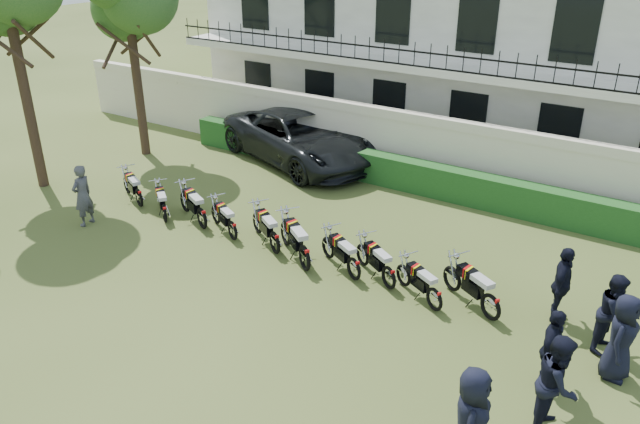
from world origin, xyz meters
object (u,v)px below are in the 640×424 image
object	(u,v)px
officer_2	(551,350)
officer_4	(614,313)
motorcycle_5	(305,252)
suv	(299,138)
motorcycle_3	(232,226)
motorcycle_4	(275,237)
officer_0	(471,420)
motorcycle_0	(139,193)
motorcycle_6	(354,264)
motorcycle_8	(435,294)
motorcycle_9	(491,301)
motorcycle_2	(202,213)
inspector	(83,195)
officer_1	(558,384)
motorcycle_7	(389,272)
officer_3	(621,337)
officer_5	(562,285)
motorcycle_1	(164,209)

from	to	relation	value
officer_2	officer_4	bearing A→B (deg)	-20.34
motorcycle_5	suv	distance (m)	7.78
motorcycle_3	motorcycle_5	size ratio (longest dim) A/B	0.90
motorcycle_4	officer_0	size ratio (longest dim) A/B	0.88
motorcycle_0	officer_4	world-z (taller)	officer_4
motorcycle_6	motorcycle_8	size ratio (longest dim) A/B	1.06
motorcycle_5	motorcycle_9	size ratio (longest dim) A/B	1.02
motorcycle_2	inspector	world-z (taller)	inspector
motorcycle_9	suv	bearing A→B (deg)	87.07
motorcycle_4	officer_1	bearing A→B (deg)	-75.51
motorcycle_7	officer_3	bearing A→B (deg)	-64.06
motorcycle_7	officer_5	size ratio (longest dim) A/B	0.90
officer_1	motorcycle_8	bearing A→B (deg)	50.30
suv	officer_2	size ratio (longest dim) A/B	3.85
motorcycle_0	officer_5	distance (m)	12.14
officer_3	officer_4	size ratio (longest dim) A/B	1.04
motorcycle_2	officer_3	world-z (taller)	officer_3
motorcycle_9	officer_2	world-z (taller)	officer_2
inspector	suv	bearing A→B (deg)	157.27
motorcycle_7	motorcycle_2	bearing A→B (deg)	121.03
motorcycle_5	motorcycle_0	bearing A→B (deg)	121.53
motorcycle_1	officer_0	xyz separation A→B (m)	(10.48, -3.74, 0.51)
motorcycle_4	motorcycle_7	size ratio (longest dim) A/B	1.05
motorcycle_4	suv	size ratio (longest dim) A/B	0.26
motorcycle_4	motorcycle_6	xyz separation A→B (m)	(2.38, -0.03, -0.02)
motorcycle_7	suv	bearing A→B (deg)	78.96
motorcycle_9	officer_3	size ratio (longest dim) A/B	0.98
officer_5	officer_0	bearing A→B (deg)	174.98
motorcycle_3	motorcycle_0	bearing A→B (deg)	114.23
suv	officer_4	bearing A→B (deg)	-96.86
motorcycle_0	motorcycle_3	xyz separation A→B (m)	(3.78, -0.14, -0.02)
motorcycle_9	inspector	distance (m)	11.40
motorcycle_1	officer_3	world-z (taller)	officer_3
motorcycle_7	officer_4	distance (m)	4.80
motorcycle_6	officer_5	distance (m)	4.65
motorcycle_6	motorcycle_7	bearing A→B (deg)	-55.70
motorcycle_6	officer_1	bearing A→B (deg)	-86.05
officer_0	officer_4	xyz separation A→B (m)	(1.32, 4.43, -0.09)
motorcycle_4	officer_5	distance (m)	6.99
motorcycle_1	officer_0	size ratio (longest dim) A/B	0.75
motorcycle_0	motorcycle_6	world-z (taller)	motorcycle_6
motorcycle_9	officer_5	bearing A→B (deg)	-26.27
motorcycle_9	officer_0	xyz separation A→B (m)	(1.02, -4.10, 0.45)
motorcycle_2	motorcycle_3	world-z (taller)	motorcycle_2
motorcycle_0	motorcycle_7	xyz separation A→B (m)	(8.47, -0.06, 0.00)
motorcycle_5	motorcycle_9	xyz separation A→B (m)	(4.56, 0.43, -0.04)
suv	motorcycle_8	bearing A→B (deg)	-109.01
officer_2	officer_3	size ratio (longest dim) A/B	0.95
motorcycle_0	suv	size ratio (longest dim) A/B	0.26
motorcycle_5	officer_5	xyz separation A→B (m)	(5.77, 1.24, 0.35)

